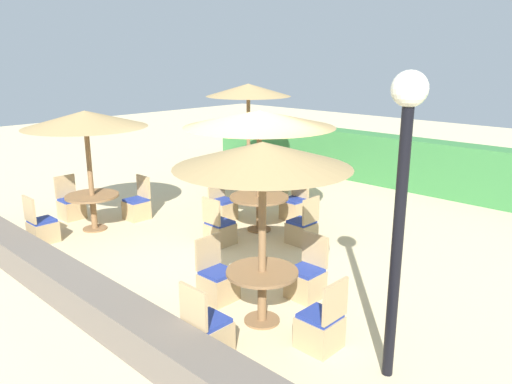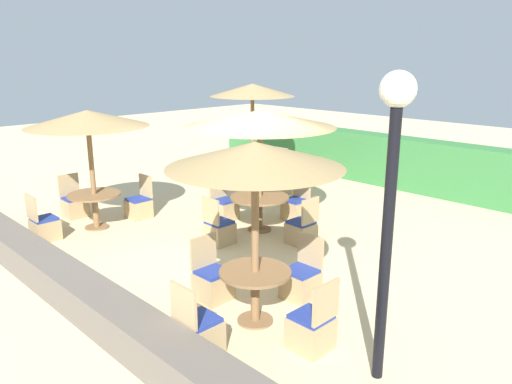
{
  "view_description": "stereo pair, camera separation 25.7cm",
  "coord_description": "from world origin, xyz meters",
  "views": [
    {
      "loc": [
        6.42,
        -6.09,
        3.45
      ],
      "look_at": [
        0.0,
        0.6,
        0.9
      ],
      "focal_mm": 35.0,
      "sensor_mm": 36.0,
      "label": 1
    },
    {
      "loc": [
        6.6,
        -5.91,
        3.45
      ],
      "look_at": [
        0.0,
        0.6,
        0.9
      ],
      "focal_mm": 35.0,
      "sensor_mm": 36.0,
      "label": 2
    }
  ],
  "objects": [
    {
      "name": "stone_border",
      "position": [
        0.0,
        -3.21,
        0.24
      ],
      "size": [
        10.0,
        0.56,
        0.48
      ],
      "primitive_type": "cube",
      "color": "#6B6056",
      "rests_on": "ground_plane"
    },
    {
      "name": "ground_plane",
      "position": [
        0.0,
        0.0,
        0.0
      ],
      "size": [
        40.0,
        40.0,
        0.0
      ],
      "primitive_type": "plane",
      "color": "beige"
    },
    {
      "name": "patio_chair_center_west",
      "position": [
        -1.23,
        0.84,
        0.26
      ],
      "size": [
        0.46,
        0.46,
        0.93
      ],
      "rotation": [
        0.0,
        0.0,
        -1.57
      ],
      "color": "tan",
      "rests_on": "ground_plane"
    },
    {
      "name": "round_table_front_left",
      "position": [
        -2.66,
        -1.41,
        0.57
      ],
      "size": [
        1.06,
        1.06,
        0.73
      ],
      "color": "olive",
      "rests_on": "ground_plane"
    },
    {
      "name": "lamp_post",
      "position": [
        4.12,
        -1.57,
        2.35
      ],
      "size": [
        0.36,
        0.36,
        3.32
      ],
      "color": "black",
      "rests_on": "ground_plane"
    },
    {
      "name": "patio_chair_front_left_north",
      "position": [
        -2.61,
        -0.41,
        0.26
      ],
      "size": [
        0.46,
        0.46,
        0.93
      ],
      "rotation": [
        0.0,
        0.0,
        3.14
      ],
      "color": "tan",
      "rests_on": "ground_plane"
    },
    {
      "name": "patio_chair_back_left_north",
      "position": [
        -2.79,
        4.17,
        0.26
      ],
      "size": [
        0.46,
        0.46,
        0.93
      ],
      "rotation": [
        0.0,
        0.0,
        3.14
      ],
      "color": "tan",
      "rests_on": "ground_plane"
    },
    {
      "name": "patio_chair_front_right_north",
      "position": [
        2.31,
        -0.74,
        0.26
      ],
      "size": [
        0.46,
        0.46,
        0.93
      ],
      "rotation": [
        0.0,
        0.0,
        3.14
      ],
      "color": "tan",
      "rests_on": "ground_plane"
    },
    {
      "name": "round_table_back_left",
      "position": [
        -2.78,
        3.21,
        0.55
      ],
      "size": [
        1.02,
        1.02,
        0.71
      ],
      "color": "olive",
      "rests_on": "ground_plane"
    },
    {
      "name": "round_table_front_right",
      "position": [
        2.32,
        -1.71,
        0.55
      ],
      "size": [
        0.95,
        0.95,
        0.73
      ],
      "color": "olive",
      "rests_on": "ground_plane"
    },
    {
      "name": "parasol_center",
      "position": [
        -0.2,
        0.9,
        2.26
      ],
      "size": [
        2.96,
        2.96,
        2.43
      ],
      "color": "olive",
      "rests_on": "ground_plane"
    },
    {
      "name": "patio_chair_back_left_east",
      "position": [
        -1.78,
        3.22,
        0.26
      ],
      "size": [
        0.46,
        0.46,
        0.93
      ],
      "rotation": [
        0.0,
        0.0,
        1.57
      ],
      "color": "tan",
      "rests_on": "ground_plane"
    },
    {
      "name": "parasol_front_right",
      "position": [
        2.32,
        -1.71,
        2.26
      ],
      "size": [
        2.23,
        2.23,
        2.43
      ],
      "color": "olive",
      "rests_on": "ground_plane"
    },
    {
      "name": "parasol_back_left",
      "position": [
        -2.78,
        3.21,
        2.56
      ],
      "size": [
        2.2,
        2.2,
        2.74
      ],
      "color": "olive",
      "rests_on": "ground_plane"
    },
    {
      "name": "patio_chair_center_south",
      "position": [
        -0.19,
        -0.19,
        0.26
      ],
      "size": [
        0.46,
        0.46,
        0.93
      ],
      "color": "tan",
      "rests_on": "ground_plane"
    },
    {
      "name": "parasol_front_left",
      "position": [
        -2.66,
        -1.41,
        2.25
      ],
      "size": [
        2.38,
        2.38,
        2.42
      ],
      "color": "olive",
      "rests_on": "ground_plane"
    },
    {
      "name": "hedge_row",
      "position": [
        0.0,
        6.03,
        0.67
      ],
      "size": [
        13.0,
        0.7,
        1.35
      ],
      "primitive_type": "cube",
      "color": "#387A3D",
      "rests_on": "ground_plane"
    },
    {
      "name": "round_table_center",
      "position": [
        -0.2,
        0.9,
        0.58
      ],
      "size": [
        1.19,
        1.19,
        0.71
      ],
      "color": "olive",
      "rests_on": "ground_plane"
    },
    {
      "name": "patio_chair_front_left_south",
      "position": [
        -2.71,
        -2.45,
        0.26
      ],
      "size": [
        0.46,
        0.46,
        0.93
      ],
      "color": "tan",
      "rests_on": "ground_plane"
    },
    {
      "name": "patio_chair_front_left_west",
      "position": [
        -3.68,
        -1.39,
        0.26
      ],
      "size": [
        0.46,
        0.46,
        0.93
      ],
      "rotation": [
        0.0,
        0.0,
        -1.57
      ],
      "color": "tan",
      "rests_on": "ground_plane"
    },
    {
      "name": "patio_chair_center_north",
      "position": [
        -0.16,
        1.96,
        0.26
      ],
      "size": [
        0.46,
        0.46,
        0.93
      ],
      "rotation": [
        0.0,
        0.0,
        3.14
      ],
      "color": "tan",
      "rests_on": "ground_plane"
    },
    {
      "name": "patio_chair_front_right_west",
      "position": [
        1.42,
        -1.69,
        0.26
      ],
      "size": [
        0.46,
        0.46,
        0.93
      ],
      "rotation": [
        0.0,
        0.0,
        -1.57
      ],
      "color": "tan",
      "rests_on": "ground_plane"
    },
    {
      "name": "patio_chair_front_right_east",
      "position": [
        3.26,
        -1.67,
        0.26
      ],
      "size": [
        0.46,
        0.46,
        0.93
      ],
      "rotation": [
        0.0,
        0.0,
        1.57
      ],
      "color": "tan",
      "rests_on": "ground_plane"
    },
    {
      "name": "patio_chair_center_east",
      "position": [
        0.9,
        0.93,
        0.26
      ],
      "size": [
        0.46,
        0.46,
        0.93
      ],
      "rotation": [
        0.0,
        0.0,
        1.57
      ],
      "color": "tan",
      "rests_on": "ground_plane"
    },
    {
      "name": "patio_chair_front_right_south",
      "position": [
        2.36,
        -2.7,
        0.26
      ],
      "size": [
        0.46,
        0.46,
        0.93
      ],
      "color": "tan",
      "rests_on": "ground_plane"
    }
  ]
}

